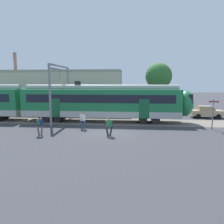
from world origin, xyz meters
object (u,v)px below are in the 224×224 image
at_px(pedestrian_navy, 40,124).
at_px(pedestrian_white, 83,119).
at_px(pedestrian_green, 109,125).
at_px(crossing_signal, 213,109).
at_px(parked_car_tan, 206,112).

bearing_deg(pedestrian_navy, pedestrian_white, 42.38).
height_order(pedestrian_green, crossing_signal, crossing_signal).
bearing_deg(pedestrian_green, crossing_signal, 20.00).
distance_m(pedestrian_navy, parked_car_tan, 20.89).
relative_size(pedestrian_white, pedestrian_green, 1.00).
bearing_deg(crossing_signal, pedestrian_navy, -166.06).
relative_size(pedestrian_green, parked_car_tan, 0.42).
bearing_deg(crossing_signal, pedestrian_green, -160.00).
relative_size(pedestrian_white, crossing_signal, 0.56).
distance_m(pedestrian_navy, pedestrian_green, 6.05).
xyz_separation_m(pedestrian_navy, crossing_signal, (15.81, 3.92, 1.02)).
xyz_separation_m(pedestrian_navy, pedestrian_white, (3.15, 2.87, 0.00)).
bearing_deg(pedestrian_navy, pedestrian_green, 3.51).
height_order(pedestrian_navy, pedestrian_white, same).
bearing_deg(pedestrian_white, crossing_signal, 4.75).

